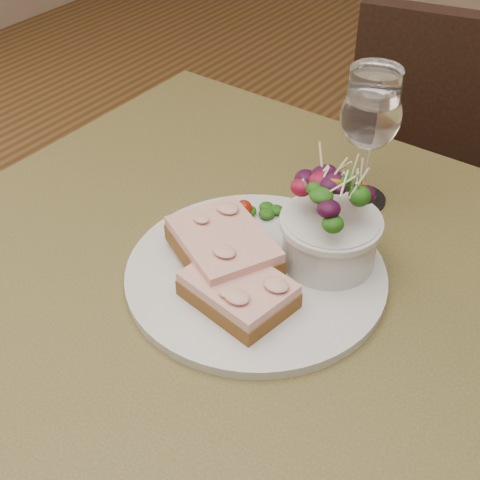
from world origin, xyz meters
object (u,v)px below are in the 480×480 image
Objects in this scene: sandwich_front at (238,290)px; salad_bowl at (332,220)px; cafe_table at (231,338)px; dinner_plate at (256,274)px; wine_glass at (370,119)px; ramekin at (205,235)px; sandwich_back at (223,246)px; chair_far at (442,255)px.

sandwich_front is 0.97× the size of salad_bowl.
salad_bowl is (0.04, 0.12, 0.04)m from sandwich_front.
cafe_table is 0.11m from dinner_plate.
dinner_plate is 0.11m from salad_bowl.
wine_glass is (0.05, 0.23, 0.22)m from cafe_table.
ramekin is (-0.05, 0.02, 0.13)m from cafe_table.
sandwich_front is at bearing -12.26° from sandwich_back.
sandwich_front is at bearing 76.42° from chair_far.
sandwich_back reaches higher than dinner_plate.
wine_glass is (-0.03, 0.14, 0.05)m from salad_bowl.
cafe_table is at bearing -141.44° from dinner_plate.
ramekin is at bearing 69.75° from chair_far.
dinner_plate is 1.95× the size of sandwich_back.
dinner_plate is 2.38× the size of salad_bowl.
cafe_table is at bearing 1.48° from sandwich_back.
chair_far is 0.78m from wine_glass.
sandwich_front reaches higher than cafe_table.
wine_glass is at bearing 65.55° from ramekin.
dinner_plate is 2.44× the size of sandwich_front.
dinner_plate is 0.08m from ramekin.
wine_glass is at bearing 83.33° from dinner_plate.
cafe_table is 0.82m from chair_far.
ramekin is at bearing 162.55° from cafe_table.
chair_far is 5.80× the size of sandwich_back.
sandwich_back is (-0.05, 0.04, 0.01)m from sandwich_front.
salad_bowl is at bearing 45.65° from cafe_table.
chair_far is at bearing 98.55° from sandwich_front.
dinner_plate is 0.06m from sandwich_front.
chair_far reaches higher than sandwich_back.
cafe_table is 0.14m from ramekin.
chair_far reaches higher than dinner_plate.
dinner_plate is at bearing 112.92° from sandwich_front.
chair_far reaches higher than ramekin.
dinner_plate is at bearing 75.36° from chair_far.
ramekin is at bearing -114.45° from wine_glass.
dinner_plate is (0.02, 0.02, 0.11)m from cafe_table.
wine_glass is (0.01, -0.52, 0.58)m from chair_far.
salad_bowl reaches higher than ramekin.
sandwich_front is 0.10m from ramekin.
chair_far is 2.97× the size of dinner_plate.
cafe_table is 0.89× the size of chair_far.
dinner_plate is at bearing 38.56° from cafe_table.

